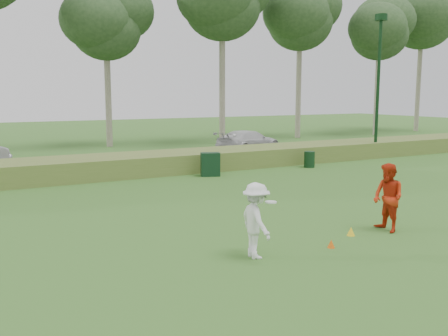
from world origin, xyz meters
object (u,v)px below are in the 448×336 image
player_white (256,221)px  cone_yellow (351,231)px  lamp_post (379,61)px  utility_cabinet (210,164)px  trash_bin (309,159)px  car_right (249,141)px  cone_orange (331,244)px  player_red (388,198)px

player_white → cone_yellow: size_ratio=7.44×
lamp_post → utility_cabinet: bearing=-173.8°
lamp_post → trash_bin: size_ratio=10.04×
cone_yellow → player_white: bearing=-174.8°
utility_cabinet → player_white: bearing=-91.3°
lamp_post → car_right: 9.09m
cone_orange → cone_yellow: 1.29m
player_red → cone_orange: bearing=-73.6°
lamp_post → cone_orange: size_ratio=40.18×
cone_orange → cone_yellow: bearing=25.8°
cone_yellow → trash_bin: 12.39m
cone_orange → lamp_post: bearing=41.4°
player_red → utility_cabinet: (-0.02, 10.54, -0.40)m
lamp_post → trash_bin: lamp_post is taller
player_white → player_red: 4.34m
lamp_post → utility_cabinet: 12.68m
player_white → cone_yellow: 3.27m
cone_yellow → trash_bin: trash_bin is taller
utility_cabinet → player_red: bearing=-69.2°
lamp_post → cone_yellow: lamp_post is taller
cone_orange → utility_cabinet: (2.31, 10.96, 0.43)m
player_red → cone_yellow: 1.43m
player_white → cone_orange: player_white is taller
player_red → trash_bin: player_red is taller
cone_yellow → car_right: 18.68m
lamp_post → cone_yellow: bearing=-137.5°
lamp_post → utility_cabinet: lamp_post is taller
utility_cabinet → trash_bin: (5.66, -0.04, -0.13)m
cone_yellow → trash_bin: (6.80, 10.35, 0.29)m
cone_yellow → utility_cabinet: utility_cabinet is taller
utility_cabinet → lamp_post: bearing=26.9°
cone_orange → car_right: 19.68m
player_red → player_white: bearing=-81.9°
player_red → trash_bin: 11.93m
cone_yellow → car_right: car_right is taller
player_red → car_right: 18.38m
utility_cabinet → trash_bin: bearing=20.3°
lamp_post → car_right: size_ratio=1.72×
utility_cabinet → car_right: bearing=68.2°
player_white → cone_orange: size_ratio=8.58×
player_red → trash_bin: (5.64, 10.50, -0.53)m
cone_orange → trash_bin: size_ratio=0.25×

